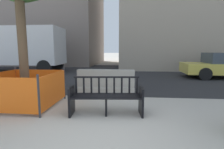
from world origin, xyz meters
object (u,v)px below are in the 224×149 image
jersey_barrier_centre (106,84)px  construction_fence (26,88)px  delivery_truck (16,48)px  street_bench (106,98)px

jersey_barrier_centre → construction_fence: 2.57m
construction_fence → delivery_truck: bearing=124.7°
construction_fence → jersey_barrier_centre: bearing=39.1°
construction_fence → delivery_truck: delivery_truck is taller
street_bench → construction_fence: size_ratio=1.06×
street_bench → delivery_truck: size_ratio=0.25×
jersey_barrier_centre → street_bench: bearing=-82.6°
street_bench → delivery_truck: bearing=133.6°
street_bench → jersey_barrier_centre: street_bench is taller
street_bench → jersey_barrier_centre: size_ratio=0.86×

